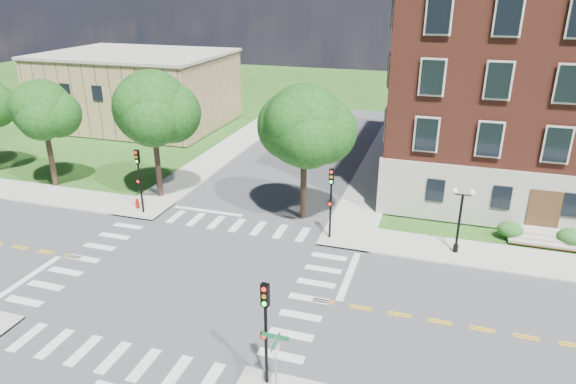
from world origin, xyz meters
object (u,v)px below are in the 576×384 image
(traffic_signal_ne, at_px, (331,194))
(fire_hydrant, at_px, (137,204))
(traffic_signal_se, at_px, (265,321))
(twin_lamp_west, at_px, (460,217))
(street_sign_pole, at_px, (276,354))
(traffic_signal_nw, at_px, (139,173))

(traffic_signal_ne, relative_size, fire_hydrant, 6.40)
(traffic_signal_se, bearing_deg, twin_lamp_west, 62.48)
(traffic_signal_ne, relative_size, street_sign_pole, 1.55)
(twin_lamp_west, relative_size, fire_hydrant, 5.64)
(traffic_signal_ne, bearing_deg, street_sign_pole, -85.29)
(street_sign_pole, xyz_separation_m, fire_hydrant, (-16.02, 14.90, -1.84))
(traffic_signal_nw, distance_m, twin_lamp_west, 21.98)
(traffic_signal_nw, xyz_separation_m, twin_lamp_west, (21.96, 0.63, -0.66))
(traffic_signal_nw, relative_size, twin_lamp_west, 1.13)
(traffic_signal_ne, height_order, fire_hydrant, traffic_signal_ne)
(twin_lamp_west, height_order, street_sign_pole, twin_lamp_west)
(traffic_signal_nw, xyz_separation_m, fire_hydrant, (-0.83, 0.57, -2.72))
(twin_lamp_west, bearing_deg, street_sign_pole, -114.35)
(traffic_signal_se, relative_size, twin_lamp_west, 1.13)
(street_sign_pole, bearing_deg, traffic_signal_nw, 136.66)
(traffic_signal_nw, bearing_deg, street_sign_pole, -43.34)
(traffic_signal_se, relative_size, street_sign_pole, 1.55)
(traffic_signal_se, distance_m, traffic_signal_ne, 13.84)
(twin_lamp_west, bearing_deg, traffic_signal_se, -117.52)
(traffic_signal_ne, bearing_deg, traffic_signal_nw, -179.22)
(traffic_signal_ne, distance_m, traffic_signal_nw, 13.99)
(traffic_signal_ne, height_order, street_sign_pole, traffic_signal_ne)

